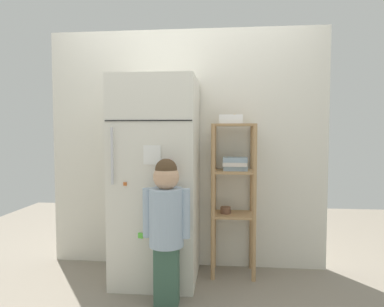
{
  "coord_description": "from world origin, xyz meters",
  "views": [
    {
      "loc": [
        0.37,
        -2.84,
        1.26
      ],
      "look_at": [
        0.09,
        0.02,
        1.09
      ],
      "focal_mm": 32.09,
      "sensor_mm": 36.0,
      "label": 1
    }
  ],
  "objects_px": {
    "child_standing": "(166,217)",
    "pantry_shelf_unit": "(233,182)",
    "fruit_bin": "(233,120)",
    "refrigerator": "(157,180)"
  },
  "relations": [
    {
      "from": "child_standing",
      "to": "pantry_shelf_unit",
      "type": "xyz_separation_m",
      "value": [
        0.5,
        0.61,
        0.18
      ]
    },
    {
      "from": "child_standing",
      "to": "fruit_bin",
      "type": "relative_size",
      "value": 5.36
    },
    {
      "from": "refrigerator",
      "to": "child_standing",
      "type": "distance_m",
      "value": 0.52
    },
    {
      "from": "refrigerator",
      "to": "child_standing",
      "type": "bearing_deg",
      "value": -70.2
    },
    {
      "from": "child_standing",
      "to": "fruit_bin",
      "type": "bearing_deg",
      "value": 50.59
    },
    {
      "from": "pantry_shelf_unit",
      "to": "fruit_bin",
      "type": "relative_size",
      "value": 6.66
    },
    {
      "from": "pantry_shelf_unit",
      "to": "fruit_bin",
      "type": "distance_m",
      "value": 0.55
    },
    {
      "from": "refrigerator",
      "to": "pantry_shelf_unit",
      "type": "xyz_separation_m",
      "value": [
        0.66,
        0.16,
        -0.03
      ]
    },
    {
      "from": "refrigerator",
      "to": "fruit_bin",
      "type": "bearing_deg",
      "value": 12.59
    },
    {
      "from": "refrigerator",
      "to": "pantry_shelf_unit",
      "type": "bearing_deg",
      "value": 13.82
    }
  ]
}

